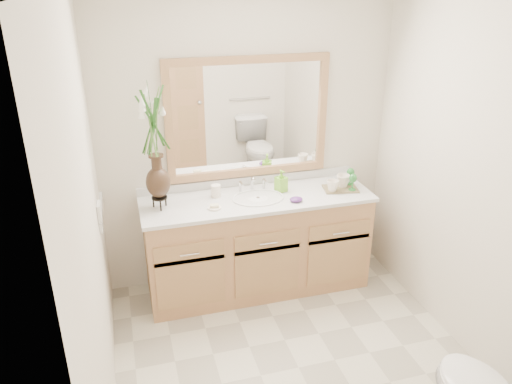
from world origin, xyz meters
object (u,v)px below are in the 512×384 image
object	(u,v)px
flower_vase	(154,132)
tray	(340,189)
tumbler	(216,191)
soap_bottle	(281,182)

from	to	relation	value
flower_vase	tray	size ratio (longest dim) A/B	3.19
tumbler	soap_bottle	world-z (taller)	soap_bottle
tumbler	tray	bearing A→B (deg)	-7.92
soap_bottle	tray	xyz separation A→B (m)	(0.48, -0.10, -0.07)
flower_vase	tumbler	bearing A→B (deg)	11.14
flower_vase	soap_bottle	world-z (taller)	flower_vase
soap_bottle	tray	bearing A→B (deg)	-31.63
tumbler	soap_bottle	xyz separation A→B (m)	(0.53, -0.04, 0.03)
flower_vase	tumbler	size ratio (longest dim) A/B	8.92
tumbler	tray	world-z (taller)	tumbler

